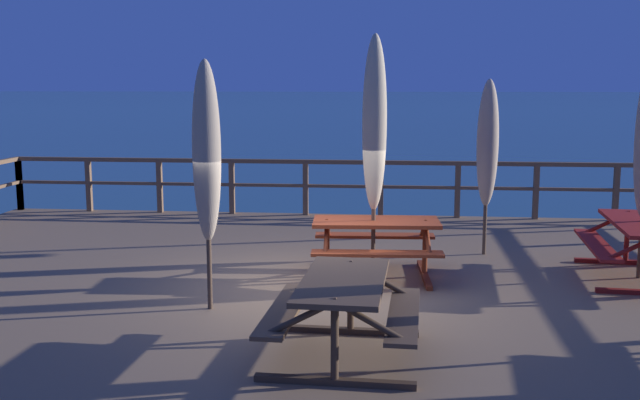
% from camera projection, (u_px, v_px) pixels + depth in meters
% --- Properties ---
extents(ground_plane, '(600.00, 600.00, 0.00)m').
position_uv_depth(ground_plane, '(314.00, 348.00, 9.49)').
color(ground_plane, '#2D5B6B').
extents(wooden_deck, '(13.53, 10.77, 0.80)m').
position_uv_depth(wooden_deck, '(314.00, 318.00, 9.43)').
color(wooden_deck, '#846647').
rests_on(wooden_deck, ground).
extents(railing_waterside_far, '(13.33, 0.10, 1.09)m').
position_uv_depth(railing_waterside_far, '(343.00, 178.00, 14.40)').
color(railing_waterside_far, brown).
rests_on(railing_waterside_far, wooden_deck).
extents(picnic_table_front_left, '(1.74, 1.49, 0.78)m').
position_uv_depth(picnic_table_front_left, '(376.00, 236.00, 9.85)').
color(picnic_table_front_left, '#993819').
rests_on(picnic_table_front_left, wooden_deck).
extents(picnic_table_front_right, '(1.47, 1.75, 0.78)m').
position_uv_depth(picnic_table_front_right, '(344.00, 301.00, 6.92)').
color(picnic_table_front_right, brown).
rests_on(picnic_table_front_right, wooden_deck).
extents(patio_umbrella_short_back, '(0.32, 0.32, 3.19)m').
position_uv_depth(patio_umbrella_short_back, '(375.00, 125.00, 9.61)').
color(patio_umbrella_short_back, '#4C3828').
rests_on(patio_umbrella_short_back, wooden_deck).
extents(patio_umbrella_tall_front, '(0.32, 0.32, 2.63)m').
position_uv_depth(patio_umbrella_tall_front, '(488.00, 144.00, 10.96)').
color(patio_umbrella_tall_front, '#4C3828').
rests_on(patio_umbrella_tall_front, wooden_deck).
extents(patio_umbrella_tall_back_right, '(0.32, 0.32, 2.83)m').
position_uv_depth(patio_umbrella_tall_back_right, '(207.00, 153.00, 8.23)').
color(patio_umbrella_tall_back_right, '#4C3828').
rests_on(patio_umbrella_tall_back_right, wooden_deck).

